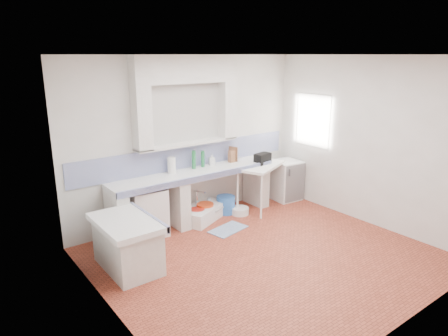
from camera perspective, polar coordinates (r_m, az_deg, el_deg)
floor at (r=5.98m, az=5.92°, el=-12.30°), size 4.50×4.50×0.00m
ceiling at (r=5.29m, az=6.80°, el=15.59°), size 4.50×4.50×0.00m
wall_back at (r=7.02m, az=-4.94°, el=4.13°), size 4.50×0.00×4.50m
wall_front at (r=4.31m, az=24.88°, el=-4.78°), size 4.50×0.00×4.50m
wall_left at (r=4.31m, az=-16.10°, el=-3.92°), size 0.00×4.50×4.50m
wall_right at (r=7.17m, az=19.58°, el=3.52°), size 0.00×4.50×4.50m
alcove_mass at (r=6.72m, az=-5.34°, el=13.71°), size 1.90×0.25×0.45m
window_frame at (r=7.97m, az=13.24°, el=6.63°), size 0.35×0.86×1.06m
lace_valance at (r=7.82m, az=12.72°, el=9.30°), size 0.01×0.84×0.24m
counter_slab at (r=6.85m, az=-4.20°, el=-0.80°), size 3.00×0.60×0.08m
counter_lip at (r=6.62m, az=-2.88°, el=-1.35°), size 3.00×0.04×0.10m
counter_pier_left at (r=6.39m, az=-14.77°, el=-6.81°), size 0.20×0.55×0.82m
counter_pier_mid at (r=6.82m, az=-6.60°, el=-4.93°), size 0.20×0.55×0.82m
counter_pier_right at (r=7.79m, az=4.53°, el=-2.21°), size 0.20×0.55×0.82m
peninsula_top at (r=5.54m, az=-13.64°, el=-7.49°), size 0.70×1.10×0.08m
peninsula_base at (r=5.69m, az=-13.41°, el=-10.74°), size 0.60×1.00×0.62m
peninsula_lip at (r=5.67m, az=-10.57°, el=-6.78°), size 0.04×1.10×0.10m
backsplash at (r=7.07m, az=-4.82°, el=1.73°), size 4.27×0.03×0.40m
stove at (r=6.59m, az=-10.79°, el=-6.08°), size 0.60×0.58×0.78m
sink at (r=7.16m, az=-3.01°, el=-6.39°), size 1.02×0.82×0.22m
side_table at (r=7.58m, az=5.10°, el=-2.61°), size 1.17×0.93×0.05m
fridge at (r=8.14m, az=8.69°, el=-1.69°), size 0.55×0.55×0.79m
bucket_red at (r=7.02m, az=-3.81°, el=-6.74°), size 0.28×0.28×0.25m
bucket_orange at (r=7.17m, az=-2.66°, el=-6.09°), size 0.37×0.37×0.28m
bucket_blue at (r=7.41m, az=0.25°, el=-5.18°), size 0.39×0.39×0.32m
basin_white at (r=7.40m, az=2.26°, el=-6.05°), size 0.41×0.41×0.12m
water_bottle_a at (r=7.28m, az=-3.73°, el=-5.75°), size 0.10×0.10×0.29m
water_bottle_b at (r=7.41m, az=-2.09°, el=-5.31°), size 0.08×0.08×0.29m
black_bag at (r=7.48m, az=5.45°, el=1.33°), size 0.34×0.23×0.20m
green_bottle_a at (r=6.96m, az=-4.28°, el=1.16°), size 0.08×0.08×0.32m
green_bottle_b at (r=7.07m, az=-3.00°, el=1.28°), size 0.07×0.07×0.29m
knife_block at (r=7.38m, az=1.08°, el=1.65°), size 0.11×0.09×0.22m
cutting_board at (r=7.46m, az=1.31°, el=2.00°), size 0.07×0.20×0.27m
paper_towel at (r=6.74m, az=-7.39°, el=0.39°), size 0.18×0.18×0.27m
soap_bottle at (r=7.18m, az=-1.74°, el=1.21°), size 0.11×0.12×0.21m
rug at (r=6.79m, az=0.58°, el=-8.62°), size 0.70×0.49×0.01m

